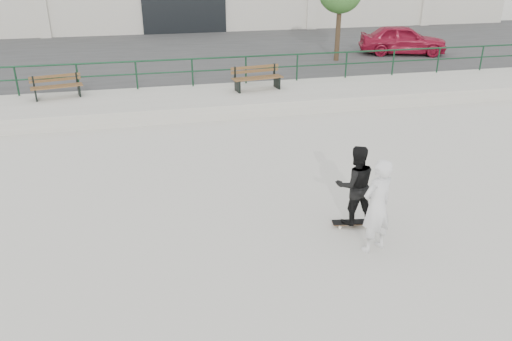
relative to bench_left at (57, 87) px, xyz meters
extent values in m
plane|color=beige|center=(5.65, -10.26, -0.88)|extent=(120.00, 120.00, 0.00)
cube|color=#B6B4A6|center=(5.65, -0.76, -0.63)|extent=(30.00, 3.00, 0.50)
cube|color=#363636|center=(5.65, 7.74, -0.63)|extent=(60.00, 14.00, 0.50)
cylinder|color=#153A23|center=(5.65, 0.54, 0.62)|extent=(28.00, 0.06, 0.06)
cylinder|color=#153A23|center=(5.65, 0.54, 0.17)|extent=(28.00, 0.05, 0.05)
cylinder|color=#153A23|center=(-1.35, 0.54, 0.12)|extent=(0.06, 0.06, 1.00)
cylinder|color=#153A23|center=(0.65, 0.54, 0.12)|extent=(0.06, 0.06, 1.00)
cylinder|color=#153A23|center=(2.65, 0.54, 0.12)|extent=(0.06, 0.06, 1.00)
cylinder|color=#153A23|center=(4.65, 0.54, 0.12)|extent=(0.06, 0.06, 1.00)
cylinder|color=#153A23|center=(6.65, 0.54, 0.12)|extent=(0.06, 0.06, 1.00)
cylinder|color=#153A23|center=(8.65, 0.54, 0.12)|extent=(0.06, 0.06, 1.00)
cylinder|color=#153A23|center=(10.65, 0.54, 0.12)|extent=(0.06, 0.06, 1.00)
cylinder|color=#153A23|center=(12.65, 0.54, 0.12)|extent=(0.06, 0.06, 1.00)
cylinder|color=#153A23|center=(14.65, 0.54, 0.12)|extent=(0.06, 0.06, 1.00)
cylinder|color=#153A23|center=(16.65, 0.54, 0.12)|extent=(0.06, 0.06, 1.00)
cube|color=black|center=(5.65, 13.69, 0.72)|extent=(5.00, 0.15, 3.20)
cube|color=brown|center=(0.05, -0.22, 0.02)|extent=(1.64, 0.45, 0.04)
cube|color=brown|center=(0.01, -0.06, 0.02)|extent=(1.64, 0.45, 0.04)
cube|color=brown|center=(-0.02, 0.10, 0.02)|extent=(1.64, 0.45, 0.04)
cube|color=brown|center=(-0.04, 0.18, 0.19)|extent=(1.63, 0.38, 0.09)
cube|color=brown|center=(-0.04, 0.18, 0.32)|extent=(1.63, 0.38, 0.09)
cube|color=black|center=(-0.66, -0.20, -0.18)|extent=(0.15, 0.46, 0.39)
cube|color=black|center=(-0.71, 0.03, 0.19)|extent=(0.06, 0.06, 0.39)
cube|color=black|center=(0.69, 0.09, -0.18)|extent=(0.15, 0.46, 0.39)
cube|color=black|center=(0.64, 0.32, 0.19)|extent=(0.06, 0.06, 0.39)
cube|color=brown|center=(6.88, -0.70, 0.06)|extent=(1.82, 0.39, 0.04)
cube|color=brown|center=(6.85, -0.52, 0.06)|extent=(1.82, 0.39, 0.04)
cube|color=brown|center=(6.83, -0.34, 0.06)|extent=(1.82, 0.39, 0.04)
cube|color=brown|center=(6.82, -0.26, 0.25)|extent=(1.81, 0.30, 0.10)
cube|color=brown|center=(6.82, -0.26, 0.39)|extent=(1.81, 0.30, 0.10)
cube|color=black|center=(6.10, -0.63, -0.17)|extent=(0.13, 0.51, 0.43)
cube|color=black|center=(6.07, -0.37, 0.25)|extent=(0.07, 0.06, 0.43)
cube|color=black|center=(7.61, -0.41, -0.17)|extent=(0.13, 0.51, 0.43)
cube|color=black|center=(7.57, -0.15, 0.25)|extent=(0.07, 0.06, 0.43)
cylinder|color=#493824|center=(11.55, 3.83, 0.92)|extent=(0.22, 0.22, 2.59)
imported|color=maroon|center=(15.19, 4.57, 0.31)|extent=(4.36, 2.78, 1.38)
cube|color=black|center=(6.70, -9.55, -0.79)|extent=(0.80, 0.32, 0.02)
cube|color=brown|center=(6.70, -9.55, -0.81)|extent=(0.80, 0.32, 0.01)
cube|color=#9E9EA3|center=(6.45, -9.51, -0.83)|extent=(0.08, 0.17, 0.03)
cube|color=#9E9EA3|center=(6.96, -9.59, -0.83)|extent=(0.08, 0.17, 0.03)
cylinder|color=#ECE2C5|center=(6.43, -9.60, -0.85)|extent=(0.06, 0.03, 0.06)
cylinder|color=#ECE2C5|center=(6.46, -9.42, -0.85)|extent=(0.06, 0.03, 0.06)
cylinder|color=#ECE2C5|center=(6.95, -9.69, -0.85)|extent=(0.06, 0.03, 0.06)
cylinder|color=#ECE2C5|center=(6.98, -9.50, -0.85)|extent=(0.06, 0.03, 0.06)
imported|color=black|center=(6.70, -9.55, 0.03)|extent=(0.84, 0.68, 1.62)
imported|color=silver|center=(6.74, -10.44, 0.02)|extent=(0.76, 0.62, 1.80)
camera|label=1|loc=(2.87, -17.64, 4.19)|focal=35.00mm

